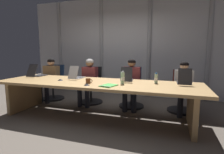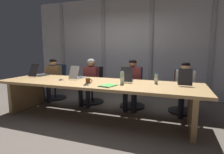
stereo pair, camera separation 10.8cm
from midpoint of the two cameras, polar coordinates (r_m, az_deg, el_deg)
The scene contains 21 objects.
ground_plane at distance 3.77m, azimuth -4.17°, elevation -12.61°, with size 12.12×12.12×0.00m, color #6B6056.
conference_table at distance 3.60m, azimuth -4.27°, elevation -3.73°, with size 4.07×1.16×0.73m.
curtain_backdrop at distance 5.50m, azimuth 4.76°, elevation 9.58°, with size 6.06×0.17×2.93m.
laptop_left_end at distance 4.73m, azimuth -21.67°, elevation 1.01°, with size 0.25×0.50×0.30m.
laptop_left_mid at distance 4.07m, azimuth -10.21°, elevation 0.35°, with size 0.23×0.43×0.29m.
laptop_center at distance 3.67m, azimuth 5.74°, elevation -0.41°, with size 0.28×0.42×0.30m.
laptop_right_mid at distance 3.57m, azimuth 23.01°, elevation -1.28°, with size 0.25×0.42×0.31m.
office_chair_left_end at distance 5.32m, azimuth -16.90°, elevation -2.69°, with size 0.60×0.60×0.96m.
office_chair_left_mid at distance 4.72m, azimuth -5.49°, elevation -3.82°, with size 0.60×0.60×0.93m.
office_chair_center at distance 4.38m, azimuth 7.37°, elevation -4.74°, with size 0.60×0.60×0.95m.
office_chair_right_mid at distance 4.29m, azimuth 22.46°, elevation -5.72°, with size 0.60×0.60×0.92m.
person_left_end at distance 5.15m, azimuth -18.16°, elevation 0.20°, with size 0.41×0.55×1.14m.
person_left_mid at distance 4.53m, azimuth -6.49°, elevation -0.42°, with size 0.37×0.55×1.15m.
person_center at distance 4.17m, azimuth 7.14°, elevation -1.19°, with size 0.46×0.57×1.16m.
person_right_mid at distance 4.08m, azimuth 23.12°, elevation -2.36°, with size 0.41×0.57×1.12m.
water_bottle_primary at distance 3.49m, azimuth 14.82°, elevation -0.54°, with size 0.07×0.07×0.21m.
water_bottle_secondary at distance 3.32m, azimuth 4.21°, elevation -0.38°, with size 0.08×0.08×0.25m.
coffee_mug_near at distance 3.44m, azimuth -6.75°, elevation -1.17°, with size 0.14×0.09×0.10m.
conference_mic_left_side at distance 3.90m, azimuth -15.24°, elevation -0.74°, with size 0.11×0.11×0.04m, color black.
conference_mic_middle at distance 3.24m, azimuth -7.31°, elevation -2.34°, with size 0.11×0.11×0.04m, color black.
spiral_notepad at distance 3.15m, azimuth -0.38°, elevation -2.75°, with size 0.30×0.35×0.03m.
Camera 2 is at (1.49, -3.19, 1.35)m, focal length 28.53 mm.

